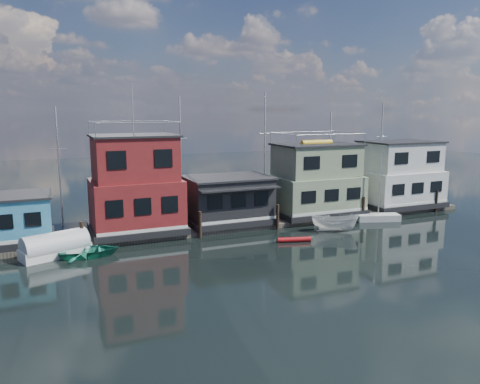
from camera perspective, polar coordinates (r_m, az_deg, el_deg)
name	(u,v)px	position (r m, az deg, el deg)	size (l,w,h in m)	color
ground	(301,266)	(31.53, 7.48, -8.99)	(160.00, 160.00, 0.00)	black
dock	(233,223)	(41.82, -0.86, -3.84)	(48.00, 5.00, 0.40)	#595147
houseboat_blue	(7,220)	(38.57, -26.52, -3.05)	(6.40, 4.90, 3.66)	black
houseboat_red	(136,186)	(38.72, -12.61, 0.69)	(7.40, 5.90, 11.86)	black
houseboat_dark	(228,199)	(41.15, -1.50, -0.91)	(7.40, 6.10, 4.06)	black
houseboat_green	(316,181)	(45.00, 9.22, 1.37)	(8.40, 5.90, 7.03)	black
houseboat_white	(399,175)	(50.99, 18.79, 1.95)	(8.40, 5.90, 6.66)	black
pilings	(242,221)	(38.98, 0.24, -3.51)	(42.28, 0.28, 2.20)	#2D2116
background_masts	(254,156)	(48.23, 1.69, 4.46)	(36.40, 0.16, 12.00)	silver
dinghy_teal	(90,251)	(34.80, -17.85, -6.84)	(2.91, 4.07, 0.84)	#238268
day_sailer	(378,217)	(45.44, 16.47, -2.90)	(4.16, 2.46, 6.23)	silver
red_kayak	(294,240)	(36.99, 6.63, -5.78)	(0.38, 0.38, 2.62)	#B11217
tarp_runabout	(55,247)	(35.56, -21.59, -6.24)	(4.95, 3.26, 1.87)	white
motorboat	(335,223)	(40.48, 11.51, -3.70)	(1.48, 3.95, 1.52)	white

